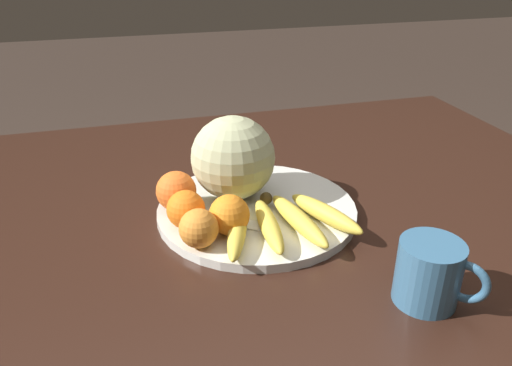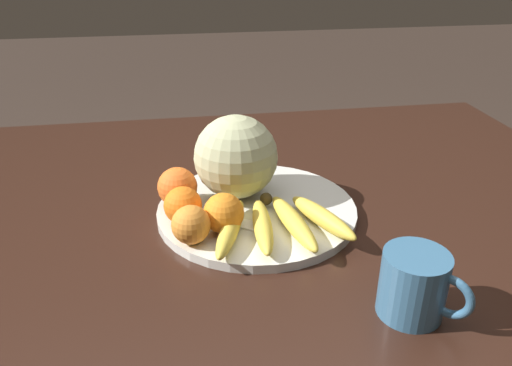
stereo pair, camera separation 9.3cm
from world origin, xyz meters
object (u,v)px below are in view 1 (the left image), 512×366
(orange_mid_center, at_px, (186,209))
(orange_back_left, at_px, (229,215))
(orange_front_left, at_px, (199,228))
(produce_tag, at_px, (245,224))
(melon, at_px, (233,158))
(banana_bunch, at_px, (283,221))
(orange_front_right, at_px, (176,191))
(kitchen_table, at_px, (252,239))
(fruit_bowl, at_px, (256,210))
(ceramic_mug, at_px, (430,273))

(orange_mid_center, height_order, orange_back_left, orange_back_left)
(orange_front_left, height_order, produce_tag, orange_front_left)
(orange_mid_center, bearing_deg, orange_front_left, 99.66)
(orange_front_left, bearing_deg, melon, -121.51)
(banana_bunch, xyz_separation_m, orange_front_right, (0.17, -0.12, 0.02))
(orange_mid_center, bearing_deg, melon, -139.70)
(kitchen_table, height_order, orange_back_left, orange_back_left)
(orange_back_left, bearing_deg, produce_tag, -150.97)
(melon, xyz_separation_m, orange_back_left, (0.04, 0.13, -0.05))
(kitchen_table, xyz_separation_m, orange_back_left, (0.07, 0.11, 0.14))
(kitchen_table, distance_m, melon, 0.18)
(kitchen_table, relative_size, melon, 9.46)
(fruit_bowl, distance_m, orange_mid_center, 0.15)
(fruit_bowl, relative_size, produce_tag, 4.58)
(fruit_bowl, xyz_separation_m, orange_front_right, (0.15, -0.03, 0.05))
(produce_tag, bearing_deg, banana_bunch, -175.17)
(orange_front_left, bearing_deg, ceramic_mug, 145.24)
(banana_bunch, relative_size, orange_front_right, 3.42)
(orange_mid_center, relative_size, produce_tag, 0.83)
(fruit_bowl, distance_m, melon, 0.11)
(banana_bunch, bearing_deg, melon, -162.81)
(melon, distance_m, orange_back_left, 0.14)
(banana_bunch, height_order, orange_front_left, orange_front_left)
(orange_mid_center, bearing_deg, fruit_bowl, -165.61)
(orange_back_left, relative_size, ceramic_mug, 0.62)
(melon, relative_size, banana_bunch, 0.63)
(ceramic_mug, bearing_deg, fruit_bowl, -60.76)
(orange_mid_center, bearing_deg, ceramic_mug, 138.62)
(melon, bearing_deg, orange_front_right, 11.79)
(orange_back_left, xyz_separation_m, ceramic_mug, (-0.24, 0.23, -0.00))
(orange_mid_center, bearing_deg, orange_back_left, 149.23)
(orange_back_left, distance_m, ceramic_mug, 0.34)
(fruit_bowl, relative_size, orange_front_left, 5.71)
(melon, distance_m, produce_tag, 0.14)
(fruit_bowl, xyz_separation_m, orange_front_left, (0.13, 0.10, 0.04))
(fruit_bowl, height_order, melon, melon)
(melon, bearing_deg, orange_front_left, 58.49)
(orange_mid_center, xyz_separation_m, produce_tag, (-0.10, 0.02, -0.03))
(kitchen_table, relative_size, orange_front_right, 20.36)
(melon, relative_size, produce_tag, 1.97)
(melon, xyz_separation_m, produce_tag, (0.01, 0.11, -0.08))
(orange_back_left, bearing_deg, kitchen_table, -121.60)
(melon, bearing_deg, fruit_bowl, 118.30)
(orange_front_right, height_order, produce_tag, orange_front_right)
(melon, height_order, orange_front_left, melon)
(banana_bunch, height_order, ceramic_mug, ceramic_mug)
(banana_bunch, height_order, orange_mid_center, orange_mid_center)
(banana_bunch, height_order, orange_front_right, orange_front_right)
(fruit_bowl, bearing_deg, kitchen_table, -92.57)
(banana_bunch, xyz_separation_m, produce_tag, (0.06, -0.03, -0.02))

